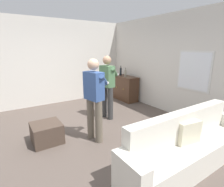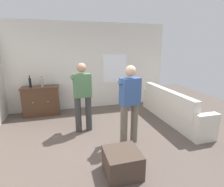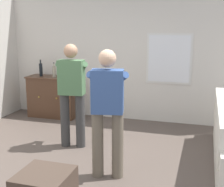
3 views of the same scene
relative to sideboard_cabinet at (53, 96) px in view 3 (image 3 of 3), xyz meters
name	(u,v)px [view 3 (image 3 of 3)]	position (x,y,z in m)	size (l,w,h in m)	color
ground	(80,172)	(1.58, -2.30, -0.44)	(10.40, 10.40, 0.00)	brown
wall_back_with_window	(129,53)	(1.60, 0.36, 0.95)	(5.20, 0.15, 2.80)	silver
sideboard_cabinet	(53,96)	(0.00, 0.00, 0.00)	(1.07, 0.49, 0.88)	#472D1E
bottle_wine_green	(54,71)	(0.08, -0.06, 0.56)	(0.07, 0.07, 0.31)	gray
bottle_liquor_amber	(41,69)	(-0.25, -0.02, 0.59)	(0.07, 0.07, 0.35)	black
person_standing_left	(72,91)	(1.11, -1.44, 0.49)	(0.55, 0.49, 1.68)	#383838
person_standing_right	(108,108)	(1.98, -2.28, 0.49)	(0.55, 0.51, 1.68)	#6B6051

